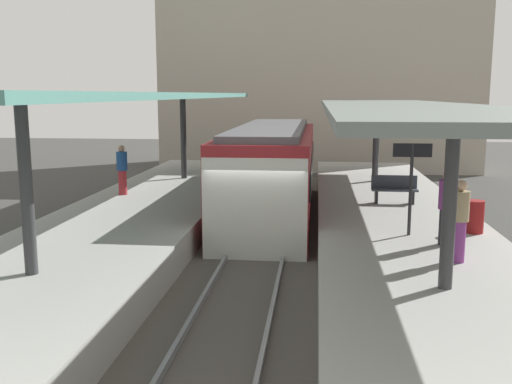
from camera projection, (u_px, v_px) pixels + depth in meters
ground_plane at (258, 258)px, 15.41m from camera, size 80.00×80.00×0.00m
platform_left at (121, 236)px, 15.72m from camera, size 4.40×28.00×1.00m
platform_right at (403, 244)px, 14.92m from camera, size 4.40×28.00×1.00m
track_ballast at (258, 254)px, 15.39m from camera, size 3.20×28.00×0.20m
rail_near_side at (231, 248)px, 15.44m from camera, size 0.08×28.00×0.14m
rail_far_side at (285, 249)px, 15.28m from camera, size 0.08×28.00×0.14m
commuter_train at (272, 172)px, 19.56m from camera, size 2.78×10.91×3.10m
canopy_left at (132, 97)px, 16.45m from camera, size 4.18×21.00×3.39m
canopy_right at (401, 108)px, 15.71m from camera, size 4.18×21.00×3.09m
platform_bench at (394, 188)px, 17.77m from camera, size 1.40×0.41×0.86m
platform_sign at (412, 168)px, 13.53m from camera, size 0.90×0.08×2.21m
litter_bin at (475, 217)px, 13.97m from camera, size 0.44×0.44×0.80m
passenger_near_bench at (122, 169)px, 19.23m from camera, size 0.36×0.36×1.67m
passenger_mid_platform at (446, 206)px, 12.77m from camera, size 0.36×0.36×1.70m
passenger_far_end at (459, 220)px, 11.46m from camera, size 0.36×0.36×1.68m
station_building_backdrop at (319, 74)px, 33.92m from camera, size 18.00×6.00×11.00m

